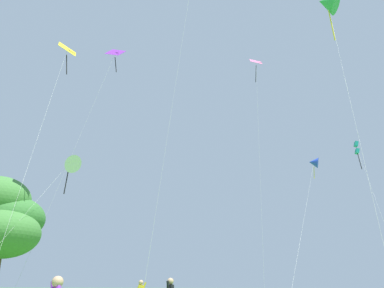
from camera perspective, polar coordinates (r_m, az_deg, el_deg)
kite_white_distant at (r=38.42m, az=-17.20°, el=-2.51°), size 2.52×11.68×13.27m
kite_pink_low at (r=49.08m, az=9.20°, el=10.12°), size 1.59×6.41×27.74m
kite_yellow_diamond at (r=35.58m, az=-17.69°, el=11.76°), size 4.46×10.74×21.21m
kite_teal_box at (r=47.33m, az=22.60°, el=-0.66°), size 1.20×9.48×16.51m
kite_green_small at (r=35.43m, az=18.88°, el=18.58°), size 2.27×10.50×23.88m
kite_blue_delta at (r=40.20m, az=17.04°, el=-2.57°), size 3.72×11.50×13.25m
kite_purple_streamer at (r=50.19m, az=-11.19°, el=11.80°), size 5.00×9.11×29.43m
tree_left_oak at (r=36.40m, az=-25.47°, el=-9.66°), size 6.62×6.97×10.07m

